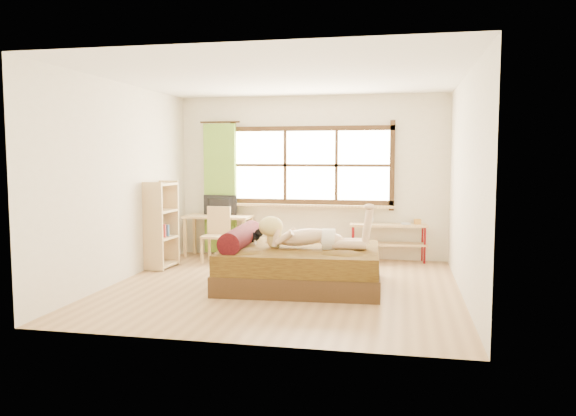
% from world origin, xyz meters
% --- Properties ---
extents(floor, '(4.50, 4.50, 0.00)m').
position_xyz_m(floor, '(0.00, 0.00, 0.00)').
color(floor, '#9E754C').
rests_on(floor, ground).
extents(ceiling, '(4.50, 4.50, 0.00)m').
position_xyz_m(ceiling, '(0.00, 0.00, 2.70)').
color(ceiling, white).
rests_on(ceiling, wall_back).
extents(wall_back, '(4.50, 0.00, 4.50)m').
position_xyz_m(wall_back, '(0.00, 2.25, 1.35)').
color(wall_back, silver).
rests_on(wall_back, floor).
extents(wall_front, '(4.50, 0.00, 4.50)m').
position_xyz_m(wall_front, '(0.00, -2.25, 1.35)').
color(wall_front, silver).
rests_on(wall_front, floor).
extents(wall_left, '(0.00, 4.50, 4.50)m').
position_xyz_m(wall_left, '(-2.25, 0.00, 1.35)').
color(wall_left, silver).
rests_on(wall_left, floor).
extents(wall_right, '(0.00, 4.50, 4.50)m').
position_xyz_m(wall_right, '(2.25, 0.00, 1.35)').
color(wall_right, silver).
rests_on(wall_right, floor).
extents(window, '(2.80, 0.16, 1.46)m').
position_xyz_m(window, '(0.00, 2.22, 1.51)').
color(window, '#FFEDBF').
rests_on(window, wall_back).
extents(curtain, '(0.55, 0.10, 2.20)m').
position_xyz_m(curtain, '(-1.55, 2.13, 1.15)').
color(curtain, olive).
rests_on(curtain, wall_back).
extents(bed, '(2.14, 1.75, 0.78)m').
position_xyz_m(bed, '(0.16, 0.12, 0.28)').
color(bed, '#32240F').
rests_on(bed, floor).
extents(woman, '(1.46, 0.49, 0.62)m').
position_xyz_m(woman, '(0.36, 0.07, 0.82)').
color(woman, '#DAB28C').
rests_on(woman, bed).
extents(kitten, '(0.31, 0.14, 0.25)m').
position_xyz_m(kitten, '(-0.51, 0.22, 0.64)').
color(kitten, black).
rests_on(kitten, bed).
extents(desk, '(1.14, 0.54, 0.70)m').
position_xyz_m(desk, '(-1.53, 1.95, 0.61)').
color(desk, tan).
rests_on(desk, floor).
extents(monitor, '(0.59, 0.09, 0.34)m').
position_xyz_m(monitor, '(-1.53, 2.00, 0.87)').
color(monitor, black).
rests_on(monitor, desk).
extents(chair, '(0.40, 0.40, 0.88)m').
position_xyz_m(chair, '(-1.43, 1.58, 0.49)').
color(chair, tan).
rests_on(chair, floor).
extents(pipe_shelf, '(1.26, 0.46, 0.70)m').
position_xyz_m(pipe_shelf, '(1.31, 2.07, 0.45)').
color(pipe_shelf, tan).
rests_on(pipe_shelf, floor).
extents(cup, '(0.14, 0.14, 0.10)m').
position_xyz_m(cup, '(1.00, 2.07, 0.67)').
color(cup, gray).
rests_on(cup, pipe_shelf).
extents(book, '(0.17, 0.22, 0.02)m').
position_xyz_m(book, '(1.50, 2.07, 0.62)').
color(book, gray).
rests_on(book, pipe_shelf).
extents(bookshelf, '(0.35, 0.59, 1.32)m').
position_xyz_m(bookshelf, '(-2.08, 0.88, 0.67)').
color(bookshelf, tan).
rests_on(bookshelf, floor).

